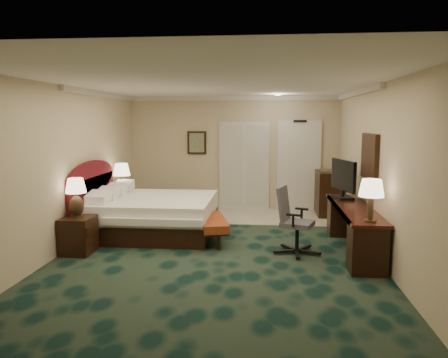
# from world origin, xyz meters

# --- Properties ---
(floor) EXTENTS (5.00, 7.50, 0.00)m
(floor) POSITION_xyz_m (0.00, 0.00, 0.00)
(floor) COLOR black
(floor) RESTS_ON ground
(ceiling) EXTENTS (5.00, 7.50, 0.00)m
(ceiling) POSITION_xyz_m (0.00, 0.00, 2.70)
(ceiling) COLOR white
(ceiling) RESTS_ON wall_back
(wall_back) EXTENTS (5.00, 0.00, 2.70)m
(wall_back) POSITION_xyz_m (0.00, 3.75, 1.35)
(wall_back) COLOR #C6B59A
(wall_back) RESTS_ON ground
(wall_front) EXTENTS (5.00, 0.00, 2.70)m
(wall_front) POSITION_xyz_m (0.00, -3.75, 1.35)
(wall_front) COLOR #C6B59A
(wall_front) RESTS_ON ground
(wall_left) EXTENTS (0.00, 7.50, 2.70)m
(wall_left) POSITION_xyz_m (-2.50, 0.00, 1.35)
(wall_left) COLOR #C6B59A
(wall_left) RESTS_ON ground
(wall_right) EXTENTS (0.00, 7.50, 2.70)m
(wall_right) POSITION_xyz_m (2.50, 0.00, 1.35)
(wall_right) COLOR #C6B59A
(wall_right) RESTS_ON ground
(crown_molding) EXTENTS (5.00, 7.50, 0.10)m
(crown_molding) POSITION_xyz_m (0.00, 0.00, 2.65)
(crown_molding) COLOR silver
(crown_molding) RESTS_ON wall_back
(tile_patch) EXTENTS (3.20, 1.70, 0.01)m
(tile_patch) POSITION_xyz_m (0.90, 2.90, 0.01)
(tile_patch) COLOR #BDB8A3
(tile_patch) RESTS_ON ground
(headboard) EXTENTS (0.12, 2.00, 1.40)m
(headboard) POSITION_xyz_m (-2.44, 1.00, 0.70)
(headboard) COLOR #4A080F
(headboard) RESTS_ON ground
(entry_door) EXTENTS (1.02, 0.06, 2.18)m
(entry_door) POSITION_xyz_m (1.55, 3.72, 1.05)
(entry_door) COLOR silver
(entry_door) RESTS_ON ground
(closet_doors) EXTENTS (1.20, 0.06, 2.10)m
(closet_doors) POSITION_xyz_m (0.25, 3.71, 1.05)
(closet_doors) COLOR beige
(closet_doors) RESTS_ON ground
(wall_art) EXTENTS (0.45, 0.06, 0.55)m
(wall_art) POSITION_xyz_m (-0.90, 3.71, 1.60)
(wall_art) COLOR #476451
(wall_art) RESTS_ON wall_back
(wall_mirror) EXTENTS (0.05, 0.95, 0.75)m
(wall_mirror) POSITION_xyz_m (2.46, 0.60, 1.55)
(wall_mirror) COLOR white
(wall_mirror) RESTS_ON wall_right
(bed) EXTENTS (2.17, 2.02, 0.69)m
(bed) POSITION_xyz_m (-1.31, 1.24, 0.34)
(bed) COLOR white
(bed) RESTS_ON ground
(nightstand_near) EXTENTS (0.47, 0.54, 0.59)m
(nightstand_near) POSITION_xyz_m (-2.24, -0.12, 0.30)
(nightstand_near) COLOR black
(nightstand_near) RESTS_ON ground
(nightstand_far) EXTENTS (0.45, 0.51, 0.56)m
(nightstand_far) POSITION_xyz_m (-2.26, 2.17, 0.28)
(nightstand_far) COLOR black
(nightstand_far) RESTS_ON ground
(lamp_near) EXTENTS (0.36, 0.36, 0.63)m
(lamp_near) POSITION_xyz_m (-2.27, -0.08, 0.91)
(lamp_near) COLOR black
(lamp_near) RESTS_ON nightstand_near
(lamp_far) EXTENTS (0.45, 0.45, 0.68)m
(lamp_far) POSITION_xyz_m (-2.25, 2.12, 0.90)
(lamp_far) COLOR black
(lamp_far) RESTS_ON nightstand_far
(bed_bench) EXTENTS (0.71, 1.30, 0.42)m
(bed_bench) POSITION_xyz_m (-0.16, 0.77, 0.21)
(bed_bench) COLOR brown
(bed_bench) RESTS_ON ground
(desk) EXTENTS (0.55, 2.55, 0.74)m
(desk) POSITION_xyz_m (2.20, 0.42, 0.37)
(desk) COLOR black
(desk) RESTS_ON ground
(tv) EXTENTS (0.31, 0.90, 0.71)m
(tv) POSITION_xyz_m (2.15, 1.15, 1.09)
(tv) COLOR black
(tv) RESTS_ON desk
(desk_lamp) EXTENTS (0.45, 0.45, 0.61)m
(desk_lamp) POSITION_xyz_m (2.22, -0.62, 1.04)
(desk_lamp) COLOR black
(desk_lamp) RESTS_ON desk
(desk_chair) EXTENTS (0.79, 0.76, 1.08)m
(desk_chair) POSITION_xyz_m (1.28, 0.19, 0.54)
(desk_chair) COLOR #4E4E55
(desk_chair) RESTS_ON ground
(minibar) EXTENTS (0.52, 0.94, 0.99)m
(minibar) POSITION_xyz_m (2.19, 3.20, 0.50)
(minibar) COLOR black
(minibar) RESTS_ON ground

